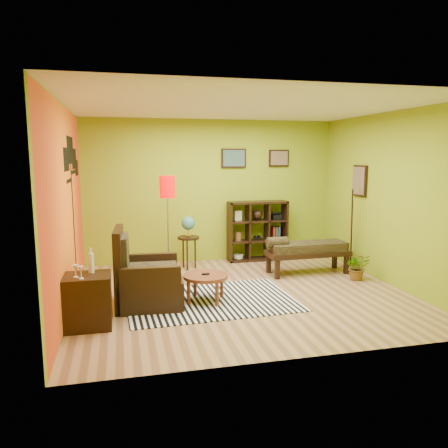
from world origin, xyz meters
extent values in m
plane|color=tan|center=(0.00, 0.00, 0.00)|extent=(5.00, 5.00, 0.00)
cube|color=#8BA51C|center=(0.00, 2.25, 1.40)|extent=(5.00, 0.04, 2.80)
cube|color=#8BA51C|center=(0.00, -2.25, 1.40)|extent=(5.00, 0.04, 2.80)
cube|color=#8BA51C|center=(-2.50, 0.00, 1.40)|extent=(0.04, 4.50, 2.80)
cube|color=#8BA51C|center=(2.50, 0.00, 1.40)|extent=(0.04, 4.50, 2.80)
cube|color=white|center=(0.00, 0.00, 2.80)|extent=(5.00, 4.50, 0.04)
cube|color=orange|center=(-2.48, 0.00, 1.40)|extent=(0.01, 4.45, 2.75)
cube|color=black|center=(-2.46, 0.55, 1.05)|extent=(0.01, 0.14, 2.10)
cube|color=black|center=(-2.46, 0.05, 2.05)|extent=(0.01, 0.65, 0.32)
cube|color=black|center=(-2.46, 0.60, 2.18)|extent=(0.01, 0.85, 0.40)
cube|color=black|center=(-2.46, 1.10, 2.05)|extent=(0.01, 0.70, 0.32)
cube|color=black|center=(-2.46, 1.45, 1.90)|extent=(0.01, 0.50, 0.26)
cube|color=black|center=(0.45, 2.22, 2.05)|extent=(0.50, 0.03, 0.38)
cube|color=#49716A|center=(0.45, 2.19, 2.05)|extent=(0.44, 0.01, 0.32)
cube|color=black|center=(1.40, 2.22, 2.05)|extent=(0.42, 0.03, 0.34)
cube|color=#856B52|center=(1.40, 2.19, 2.05)|extent=(0.36, 0.01, 0.28)
cube|color=black|center=(2.47, 0.90, 1.65)|extent=(0.03, 0.44, 0.56)
cube|color=#856B52|center=(2.44, 0.90, 1.65)|extent=(0.01, 0.38, 0.50)
cylinder|color=black|center=(2.35, 0.90, 0.78)|extent=(0.23, 0.34, 1.46)
cone|color=silver|center=(2.35, 0.75, 1.52)|extent=(0.08, 0.09, 0.16)
cube|color=white|center=(-0.53, -0.23, 0.01)|extent=(2.51, 1.75, 0.01)
cylinder|color=brown|center=(-0.61, -0.23, 0.38)|extent=(0.65, 0.65, 0.05)
cylinder|color=brown|center=(-0.34, -0.12, 0.18)|extent=(0.05, 0.05, 0.35)
cylinder|color=brown|center=(-0.72, 0.03, 0.18)|extent=(0.05, 0.05, 0.35)
cylinder|color=brown|center=(-0.50, -0.50, 0.18)|extent=(0.05, 0.05, 0.35)
cylinder|color=brown|center=(-0.87, -0.34, 0.18)|extent=(0.05, 0.05, 0.35)
cube|color=black|center=(-0.61, -0.23, 0.41)|extent=(0.11, 0.05, 0.02)
cube|color=black|center=(-1.39, -0.18, 0.20)|extent=(0.94, 0.92, 0.40)
cube|color=black|center=(-1.82, -0.15, 0.56)|extent=(0.15, 0.87, 1.11)
cube|color=black|center=(-1.42, -0.59, 0.32)|extent=(0.81, 0.15, 0.65)
cube|color=black|center=(-1.37, 0.23, 0.32)|extent=(0.81, 0.15, 0.65)
cube|color=#FEDB73|center=(-1.36, -0.18, 0.47)|extent=(0.75, 0.73, 0.14)
cube|color=#FEDB73|center=(-1.74, -0.16, 0.76)|extent=(0.13, 0.65, 0.50)
cube|color=black|center=(-2.20, -0.84, 0.33)|extent=(0.56, 0.51, 0.66)
cylinder|color=white|center=(-2.15, -0.74, 0.78)|extent=(0.07, 0.07, 0.25)
cylinder|color=white|center=(-2.15, -0.74, 0.94)|extent=(0.02, 0.02, 0.07)
cylinder|color=white|center=(-2.32, -0.92, 0.66)|extent=(0.06, 0.06, 0.01)
cylinder|color=white|center=(-2.32, -0.92, 0.71)|extent=(0.01, 0.01, 0.09)
cone|color=white|center=(-2.32, -0.92, 0.78)|extent=(0.07, 0.07, 0.06)
cylinder|color=white|center=(-2.25, -1.00, 0.66)|extent=(0.06, 0.06, 0.01)
cylinder|color=white|center=(-2.25, -1.00, 0.71)|extent=(0.01, 0.01, 0.09)
cone|color=white|center=(-2.25, -1.00, 0.78)|extent=(0.07, 0.07, 0.06)
cylinder|color=silver|center=(-1.00, 1.01, 0.02)|extent=(0.27, 0.27, 0.03)
cylinder|color=silver|center=(-1.00, 1.01, 0.82)|extent=(0.02, 0.02, 1.64)
cylinder|color=#CD0200|center=(-1.00, 1.01, 1.59)|extent=(0.26, 0.26, 0.36)
cylinder|color=black|center=(-0.56, 1.67, 0.59)|extent=(0.41, 0.41, 0.04)
cylinder|color=black|center=(-0.43, 1.69, 0.28)|extent=(0.03, 0.03, 0.57)
cylinder|color=black|center=(-0.65, 1.77, 0.28)|extent=(0.03, 0.03, 0.57)
cylinder|color=black|center=(-0.61, 1.54, 0.28)|extent=(0.03, 0.03, 0.57)
cylinder|color=gold|center=(-0.56, 1.67, 0.63)|extent=(0.10, 0.10, 0.02)
cylinder|color=gold|center=(-0.56, 1.67, 0.69)|extent=(0.02, 0.02, 0.10)
sphere|color=teal|center=(-0.56, 1.67, 0.86)|extent=(0.25, 0.25, 0.25)
cube|color=black|center=(0.32, 2.03, 0.60)|extent=(0.04, 0.35, 1.20)
cube|color=black|center=(1.48, 2.03, 0.60)|extent=(0.04, 0.35, 1.20)
cube|color=black|center=(0.90, 2.03, 0.02)|extent=(1.20, 0.35, 0.04)
cube|color=black|center=(0.90, 2.03, 1.18)|extent=(1.20, 0.35, 0.04)
cube|color=black|center=(0.70, 2.03, 0.60)|extent=(0.03, 0.33, 1.12)
cube|color=black|center=(1.10, 2.03, 0.60)|extent=(0.03, 0.33, 1.12)
cube|color=black|center=(0.90, 2.03, 0.40)|extent=(1.12, 0.33, 0.03)
cube|color=black|center=(0.90, 2.03, 0.80)|extent=(1.12, 0.33, 0.03)
cylinder|color=beige|center=(0.50, 2.03, 0.09)|extent=(0.20, 0.20, 0.07)
sphere|color=black|center=(0.90, 2.03, 0.93)|extent=(0.20, 0.20, 0.20)
cube|color=black|center=(1.30, 2.03, 0.87)|extent=(0.18, 0.15, 0.10)
cylinder|color=black|center=(0.86, 2.03, 0.47)|extent=(0.06, 0.12, 0.06)
cylinder|color=black|center=(0.94, 2.03, 0.47)|extent=(0.06, 0.12, 0.06)
ellipsoid|color=#384C26|center=(1.30, 2.03, 0.10)|extent=(0.18, 0.18, 0.09)
cylinder|color=brown|center=(0.50, 2.03, 0.50)|extent=(0.12, 0.12, 0.18)
cube|color=beige|center=(0.50, 2.03, 0.92)|extent=(0.14, 0.03, 0.20)
cube|color=maroon|center=(1.23, 2.03, 0.54)|extent=(0.04, 0.18, 0.26)
cube|color=#1E4C1E|center=(1.28, 2.03, 0.54)|extent=(0.04, 0.18, 0.26)
cube|color=navy|center=(1.34, 2.03, 0.54)|extent=(0.04, 0.18, 0.26)
cube|color=black|center=(1.47, 0.85, 0.37)|extent=(1.50, 0.57, 0.09)
cube|color=#FEDB73|center=(1.47, 0.85, 0.49)|extent=(1.40, 0.50, 0.15)
cylinder|color=#FEDB73|center=(0.88, 0.83, 0.60)|extent=(0.38, 0.20, 0.19)
cube|color=black|center=(2.13, 1.07, 0.17)|extent=(0.08, 0.08, 0.33)
cube|color=black|center=(0.80, 1.05, 0.17)|extent=(0.08, 0.08, 0.33)
cube|color=black|center=(2.13, 0.65, 0.17)|extent=(0.08, 0.08, 0.33)
cube|color=black|center=(0.81, 0.62, 0.17)|extent=(0.08, 0.08, 0.33)
imported|color=#26661E|center=(2.12, 0.26, 0.17)|extent=(0.45, 0.49, 0.35)
camera|label=1|loc=(-1.76, -6.25, 2.10)|focal=35.00mm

